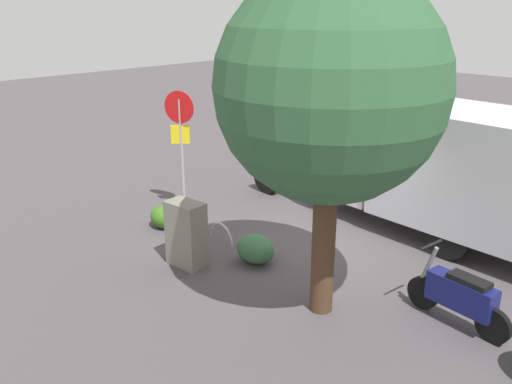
{
  "coord_description": "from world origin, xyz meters",
  "views": [
    {
      "loc": [
        -6.38,
        7.97,
        4.9
      ],
      "look_at": [
        1.15,
        0.48,
        1.14
      ],
      "focal_mm": 38.2,
      "sensor_mm": 36.0,
      "label": 1
    }
  ],
  "objects": [
    {
      "name": "ground_plane",
      "position": [
        0.0,
        0.0,
        0.0
      ],
      "size": [
        60.0,
        60.0,
        0.0
      ],
      "primitive_type": "plane",
      "color": "#4B4449"
    },
    {
      "name": "box_truck_near",
      "position": [
        -1.56,
        -2.69,
        1.58
      ],
      "size": [
        8.6,
        2.63,
        2.82
      ],
      "rotation": [
        0.0,
        0.0,
        -0.05
      ],
      "color": "black",
      "rests_on": "ground"
    },
    {
      "name": "motorcycle",
      "position": [
        -3.33,
        0.42,
        0.52
      ],
      "size": [
        1.81,
        0.57,
        1.2
      ],
      "rotation": [
        0.0,
        0.0,
        -0.12
      ],
      "color": "black",
      "rests_on": "ground"
    },
    {
      "name": "stop_sign",
      "position": [
        3.68,
        0.45,
        1.96
      ],
      "size": [
        0.71,
        0.33,
        2.95
      ],
      "color": "#9E9EA3",
      "rests_on": "ground"
    },
    {
      "name": "street_tree",
      "position": [
        -1.5,
        1.59,
        3.68
      ],
      "size": [
        3.47,
        3.47,
        5.44
      ],
      "color": "#47301E",
      "rests_on": "ground"
    },
    {
      "name": "utility_cabinet",
      "position": [
        1.36,
        2.17,
        0.65
      ],
      "size": [
        0.78,
        0.52,
        1.3
      ],
      "primitive_type": "cube",
      "rotation": [
        0.0,
        0.0,
        0.1
      ],
      "color": "slate",
      "rests_on": "ground"
    },
    {
      "name": "bike_rack_hoop",
      "position": [
        1.71,
        0.97,
        0.0
      ],
      "size": [
        0.85,
        0.16,
        0.85
      ],
      "primitive_type": "torus",
      "rotation": [
        1.57,
        0.0,
        -0.13
      ],
      "color": "#B7B7BC",
      "rests_on": "ground"
    },
    {
      "name": "shrub_near_sign",
      "position": [
        3.19,
        1.37,
        0.25
      ],
      "size": [
        0.74,
        0.61,
        0.51
      ],
      "primitive_type": "ellipsoid",
      "color": "#396C1D",
      "rests_on": "ground"
    },
    {
      "name": "shrub_mid_verge",
      "position": [
        0.51,
        1.14,
        0.28
      ],
      "size": [
        0.82,
        0.67,
        0.56
      ],
      "primitive_type": "ellipsoid",
      "color": "#37653E",
      "rests_on": "ground"
    }
  ]
}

